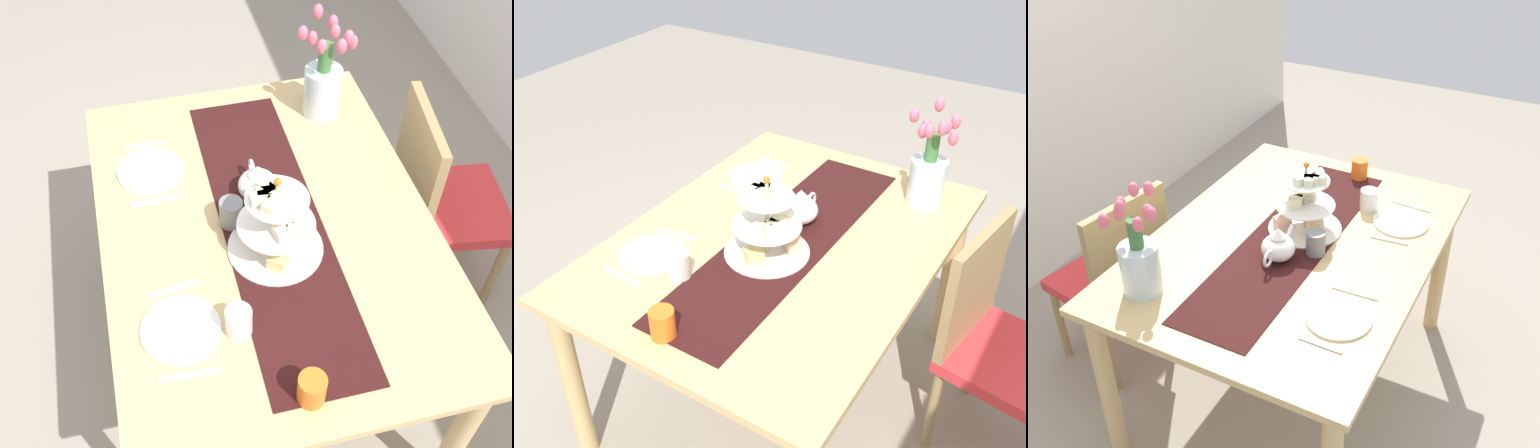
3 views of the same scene
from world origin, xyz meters
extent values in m
plane|color=gray|center=(0.00, 0.00, 0.00)|extent=(8.00, 8.00, 0.00)
cube|color=tan|center=(0.00, 0.00, 0.76)|extent=(1.46, 1.07, 0.03)
cylinder|color=tan|center=(-0.66, -0.46, 0.37)|extent=(0.07, 0.07, 0.75)
cylinder|color=tan|center=(-0.66, 0.46, 0.37)|extent=(0.07, 0.07, 0.75)
cylinder|color=tan|center=(0.66, 0.46, 0.37)|extent=(0.07, 0.07, 0.75)
cylinder|color=#9C8254|center=(0.00, 0.99, 0.21)|extent=(0.04, 0.04, 0.41)
cylinder|color=#9C8254|center=(-0.36, 1.04, 0.21)|extent=(0.04, 0.04, 0.41)
cylinder|color=#9C8254|center=(-0.06, 0.63, 0.21)|extent=(0.04, 0.04, 0.41)
cylinder|color=#9C8254|center=(-0.41, 0.68, 0.21)|extent=(0.04, 0.04, 0.41)
cube|color=red|center=(-0.21, 0.83, 0.43)|extent=(0.48, 0.48, 0.05)
cube|color=#9C8254|center=(-0.23, 0.65, 0.69)|extent=(0.42, 0.10, 0.45)
cube|color=black|center=(0.00, 0.02, 0.78)|extent=(1.26, 0.32, 0.00)
cylinder|color=beige|center=(0.10, 0.00, 0.92)|extent=(0.01, 0.01, 0.28)
cylinder|color=white|center=(0.10, 0.00, 0.79)|extent=(0.30, 0.30, 0.01)
cylinder|color=white|center=(0.10, 0.00, 0.90)|extent=(0.24, 0.24, 0.01)
cylinder|color=white|center=(0.10, 0.00, 1.01)|extent=(0.19, 0.19, 0.01)
cube|color=#E8CE7D|center=(0.17, -0.01, 0.81)|extent=(0.08, 0.08, 0.04)
cube|color=beige|center=(0.05, 0.08, 0.81)|extent=(0.09, 0.09, 0.05)
cube|color=#E1BE7F|center=(0.07, -0.06, 0.81)|extent=(0.07, 0.07, 0.04)
cube|color=beige|center=(0.16, 0.00, 0.91)|extent=(0.06, 0.05, 0.03)
cube|color=#EEE7C1|center=(0.16, 0.05, 0.91)|extent=(0.06, 0.07, 0.03)
cube|color=beige|center=(0.12, 0.04, 0.91)|extent=(0.05, 0.06, 0.03)
cube|color=#EFE9C5|center=(0.09, 0.04, 0.91)|extent=(0.05, 0.07, 0.03)
cube|color=#EBE8C1|center=(0.05, 0.03, 0.91)|extent=(0.07, 0.06, 0.03)
cube|color=silver|center=(0.07, 0.01, 1.02)|extent=(0.07, 0.06, 0.03)
cube|color=beige|center=(0.08, -0.02, 1.02)|extent=(0.07, 0.06, 0.03)
cube|color=#E6E7C3|center=(0.09, -0.03, 1.02)|extent=(0.04, 0.06, 0.03)
cube|color=beige|center=(0.11, -0.05, 1.02)|extent=(0.04, 0.06, 0.03)
cube|color=beige|center=(0.14, -0.03, 1.02)|extent=(0.07, 0.06, 0.03)
sphere|color=orange|center=(0.10, 0.00, 1.07)|extent=(0.02, 0.02, 0.02)
ellipsoid|color=white|center=(-0.13, 0.00, 0.83)|extent=(0.13, 0.13, 0.10)
cone|color=white|center=(-0.13, 0.00, 0.90)|extent=(0.06, 0.06, 0.04)
cylinder|color=white|center=(-0.04, 0.00, 0.84)|extent=(0.07, 0.02, 0.06)
torus|color=white|center=(-0.21, 0.00, 0.83)|extent=(0.07, 0.01, 0.07)
cylinder|color=silver|center=(-0.51, 0.34, 0.87)|extent=(0.14, 0.14, 0.19)
cylinder|color=#3D7538|center=(-0.51, 0.34, 1.02)|extent=(0.05, 0.05, 0.12)
ellipsoid|color=#E5607A|center=(-0.40, 0.35, 1.13)|extent=(0.04, 0.04, 0.06)
ellipsoid|color=#E5607A|center=(-0.44, 0.39, 1.14)|extent=(0.04, 0.04, 0.06)
ellipsoid|color=#E5607A|center=(-0.47, 0.42, 1.09)|extent=(0.04, 0.04, 0.06)
ellipsoid|color=#E5607A|center=(-0.53, 0.38, 1.10)|extent=(0.04, 0.04, 0.06)
ellipsoid|color=#E5607A|center=(-0.59, 0.39, 1.10)|extent=(0.04, 0.04, 0.06)
ellipsoid|color=#E5607A|center=(-0.58, 0.32, 1.16)|extent=(0.04, 0.04, 0.06)
ellipsoid|color=#E5607A|center=(-0.54, 0.30, 1.09)|extent=(0.04, 0.04, 0.06)
ellipsoid|color=#E5607A|center=(-0.52, 0.25, 1.13)|extent=(0.04, 0.04, 0.06)
ellipsoid|color=#E5607A|center=(-0.47, 0.31, 1.09)|extent=(0.04, 0.04, 0.06)
cylinder|color=white|center=(-0.33, -0.34, 0.78)|extent=(0.23, 0.23, 0.01)
cube|color=silver|center=(-0.48, -0.34, 0.78)|extent=(0.02, 0.15, 0.01)
cube|color=silver|center=(-0.19, -0.34, 0.78)|extent=(0.02, 0.17, 0.01)
cylinder|color=white|center=(0.33, -0.34, 0.78)|extent=(0.23, 0.23, 0.01)
cube|color=silver|center=(0.18, -0.34, 0.78)|extent=(0.03, 0.15, 0.01)
cube|color=silver|center=(0.47, -0.34, 0.78)|extent=(0.03, 0.17, 0.01)
cylinder|color=slate|center=(-0.03, -0.11, 0.83)|extent=(0.08, 0.08, 0.09)
cylinder|color=white|center=(0.37, -0.18, 0.83)|extent=(0.08, 0.08, 0.09)
cylinder|color=orange|center=(0.61, -0.04, 0.83)|extent=(0.08, 0.08, 0.09)
camera|label=1|loc=(1.31, -0.36, 2.33)|focal=44.64mm
camera|label=2|loc=(1.57, 0.93, 2.06)|focal=43.25mm
camera|label=3|loc=(-1.81, -0.89, 2.19)|focal=43.53mm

